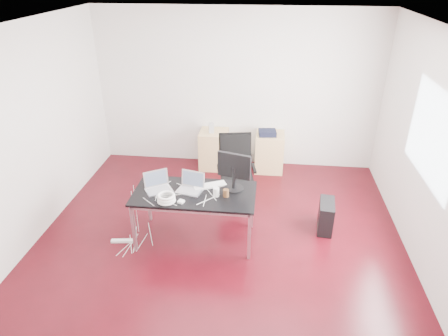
# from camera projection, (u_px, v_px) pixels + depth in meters

# --- Properties ---
(room_shell) EXTENTS (5.00, 5.00, 5.00)m
(room_shell) POSITION_uv_depth(u_px,v_px,m) (222.00, 148.00, 4.84)
(room_shell) COLOR #35060C
(room_shell) RESTS_ON ground
(desk) EXTENTS (1.60, 0.80, 0.73)m
(desk) POSITION_uv_depth(u_px,v_px,m) (195.00, 196.00, 5.24)
(desk) COLOR black
(desk) RESTS_ON ground
(office_chair) EXTENTS (0.56, 0.58, 1.08)m
(office_chair) POSITION_uv_depth(u_px,v_px,m) (236.00, 167.00, 6.14)
(office_chair) COLOR black
(office_chair) RESTS_ON ground
(filing_cabinet_left) EXTENTS (0.50, 0.50, 0.70)m
(filing_cabinet_left) POSITION_uv_depth(u_px,v_px,m) (214.00, 149.00, 7.33)
(filing_cabinet_left) COLOR tan
(filing_cabinet_left) RESTS_ON ground
(filing_cabinet_right) EXTENTS (0.50, 0.50, 0.70)m
(filing_cabinet_right) POSITION_uv_depth(u_px,v_px,m) (269.00, 152.00, 7.23)
(filing_cabinet_right) COLOR tan
(filing_cabinet_right) RESTS_ON ground
(pc_tower) EXTENTS (0.25, 0.47, 0.44)m
(pc_tower) POSITION_uv_depth(u_px,v_px,m) (326.00, 216.00, 5.64)
(pc_tower) COLOR black
(pc_tower) RESTS_ON ground
(wastebasket) EXTENTS (0.27, 0.27, 0.28)m
(wastebasket) POSITION_uv_depth(u_px,v_px,m) (245.00, 161.00, 7.38)
(wastebasket) COLOR black
(wastebasket) RESTS_ON ground
(power_strip) EXTENTS (0.31, 0.10, 0.04)m
(power_strip) POSITION_uv_depth(u_px,v_px,m) (122.00, 241.00, 5.46)
(power_strip) COLOR white
(power_strip) RESTS_ON ground
(laptop_left) EXTENTS (0.41, 0.39, 0.23)m
(laptop_left) POSITION_uv_depth(u_px,v_px,m) (157.00, 185.00, 5.27)
(laptop_left) COLOR silver
(laptop_left) RESTS_ON desk
(laptop_right) EXTENTS (0.38, 0.33, 0.23)m
(laptop_right) POSITION_uv_depth(u_px,v_px,m) (191.00, 186.00, 5.26)
(laptop_right) COLOR silver
(laptop_right) RESTS_ON desk
(monitor) EXTENTS (0.45, 0.26, 0.51)m
(monitor) POSITION_uv_depth(u_px,v_px,m) (234.00, 170.00, 5.18)
(monitor) COLOR black
(monitor) RESTS_ON desk
(keyboard) EXTENTS (0.46, 0.31, 0.02)m
(keyboard) POSITION_uv_depth(u_px,v_px,m) (210.00, 186.00, 5.36)
(keyboard) COLOR white
(keyboard) RESTS_ON desk
(cup_white) EXTENTS (0.11, 0.11, 0.12)m
(cup_white) POSITION_uv_depth(u_px,v_px,m) (216.00, 192.00, 5.11)
(cup_white) COLOR white
(cup_white) RESTS_ON desk
(cup_brown) EXTENTS (0.09, 0.09, 0.10)m
(cup_brown) POSITION_uv_depth(u_px,v_px,m) (226.00, 193.00, 5.11)
(cup_brown) COLOR brown
(cup_brown) RESTS_ON desk
(cable_coil) EXTENTS (0.24, 0.24, 0.11)m
(cable_coil) POSITION_uv_depth(u_px,v_px,m) (166.00, 198.00, 5.00)
(cable_coil) COLOR white
(cable_coil) RESTS_ON desk
(power_adapter) EXTENTS (0.09, 0.09, 0.03)m
(power_adapter) POSITION_uv_depth(u_px,v_px,m) (181.00, 202.00, 5.00)
(power_adapter) COLOR white
(power_adapter) RESTS_ON desk
(speaker) EXTENTS (0.11, 0.10, 0.18)m
(speaker) POSITION_uv_depth(u_px,v_px,m) (211.00, 128.00, 7.08)
(speaker) COLOR #9E9E9E
(speaker) RESTS_ON filing_cabinet_left
(navy_garment) EXTENTS (0.33, 0.28, 0.09)m
(navy_garment) POSITION_uv_depth(u_px,v_px,m) (267.00, 133.00, 7.00)
(navy_garment) COLOR black
(navy_garment) RESTS_ON filing_cabinet_right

